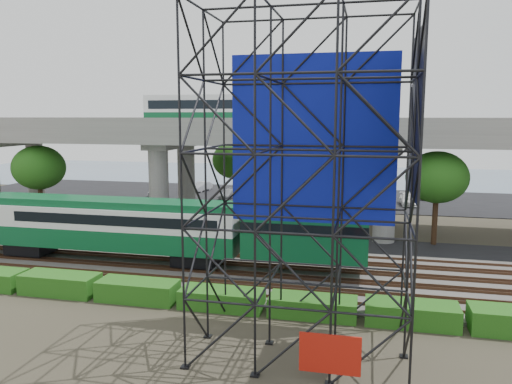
# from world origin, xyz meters

# --- Properties ---
(ground) EXTENTS (140.00, 140.00, 0.00)m
(ground) POSITION_xyz_m (0.00, 0.00, 0.00)
(ground) COLOR #474233
(ground) RESTS_ON ground
(ballast_bed) EXTENTS (90.00, 12.00, 0.20)m
(ballast_bed) POSITION_xyz_m (0.00, 2.00, 0.10)
(ballast_bed) COLOR slate
(ballast_bed) RESTS_ON ground
(service_road) EXTENTS (90.00, 5.00, 0.08)m
(service_road) POSITION_xyz_m (0.00, 10.50, 0.04)
(service_road) COLOR black
(service_road) RESTS_ON ground
(parking_lot) EXTENTS (90.00, 18.00, 0.08)m
(parking_lot) POSITION_xyz_m (0.00, 34.00, 0.04)
(parking_lot) COLOR black
(parking_lot) RESTS_ON ground
(harbor_water) EXTENTS (140.00, 40.00, 0.03)m
(harbor_water) POSITION_xyz_m (0.00, 56.00, 0.01)
(harbor_water) COLOR slate
(harbor_water) RESTS_ON ground
(rail_tracks) EXTENTS (90.00, 9.52, 0.16)m
(rail_tracks) POSITION_xyz_m (0.00, 2.00, 0.28)
(rail_tracks) COLOR #472D1E
(rail_tracks) RESTS_ON ballast_bed
(commuter_train) EXTENTS (29.30, 3.06, 4.30)m
(commuter_train) POSITION_xyz_m (-7.09, 2.00, 2.88)
(commuter_train) COLOR black
(commuter_train) RESTS_ON rail_tracks
(overpass) EXTENTS (80.00, 12.00, 12.40)m
(overpass) POSITION_xyz_m (-0.46, 16.00, 8.21)
(overpass) COLOR #9E9B93
(overpass) RESTS_ON ground
(scaffold_tower) EXTENTS (9.36, 6.36, 15.00)m
(scaffold_tower) POSITION_xyz_m (5.93, -7.98, 7.47)
(scaffold_tower) COLOR black
(scaffold_tower) RESTS_ON ground
(hedge_strip) EXTENTS (34.60, 1.80, 1.20)m
(hedge_strip) POSITION_xyz_m (1.01, -4.30, 0.56)
(hedge_strip) COLOR #195112
(hedge_strip) RESTS_ON ground
(trees) EXTENTS (40.94, 16.94, 7.69)m
(trees) POSITION_xyz_m (-4.67, 16.17, 5.57)
(trees) COLOR #382314
(trees) RESTS_ON ground
(suv) EXTENTS (5.92, 4.45, 1.49)m
(suv) POSITION_xyz_m (-2.25, 10.51, 0.83)
(suv) COLOR black
(suv) RESTS_ON service_road
(parked_cars) EXTENTS (36.78, 9.49, 1.29)m
(parked_cars) POSITION_xyz_m (0.66, 33.68, 0.68)
(parked_cars) COLOR white
(parked_cars) RESTS_ON parking_lot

